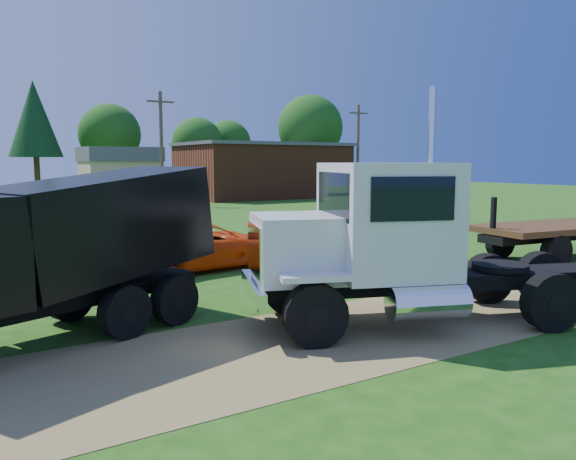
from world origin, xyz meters
TOP-DOWN VIEW (x-y plane):
  - ground at (0.00, 0.00)m, footprint 140.00×140.00m
  - dirt_track at (0.00, 0.00)m, footprint 120.00×4.20m
  - white_semi_tractor at (-1.18, 0.11)m, footprint 8.60×5.33m
  - black_dump_truck at (-7.78, 2.63)m, footprint 7.87×4.72m
  - orange_pickup at (-1.99, 8.17)m, footprint 5.69×3.15m
  - spectator_b at (-4.89, 5.43)m, footprint 0.90×0.78m
  - brick_building at (18.00, 40.00)m, footprint 15.40×10.40m
  - tan_shed at (4.00, 40.00)m, footprint 6.20×5.40m
  - utility_poles at (6.00, 35.00)m, footprint 42.20×0.28m
  - tree_row at (4.01, 49.34)m, footprint 57.62×13.81m

SIDE VIEW (x-z plane):
  - ground at x=0.00m, z-range 0.00..0.00m
  - dirt_track at x=0.00m, z-range 0.00..0.01m
  - orange_pickup at x=-1.99m, z-range 0.00..1.51m
  - spectator_b at x=-4.89m, z-range 0.00..1.59m
  - white_semi_tractor at x=-1.18m, z-range -0.81..4.31m
  - black_dump_truck at x=-7.78m, z-range 0.17..3.54m
  - tan_shed at x=4.00m, z-range 0.07..4.77m
  - brick_building at x=18.00m, z-range 0.01..5.31m
  - utility_poles at x=6.00m, z-range 0.21..9.21m
  - tree_row at x=4.01m, z-range 0.67..12.04m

